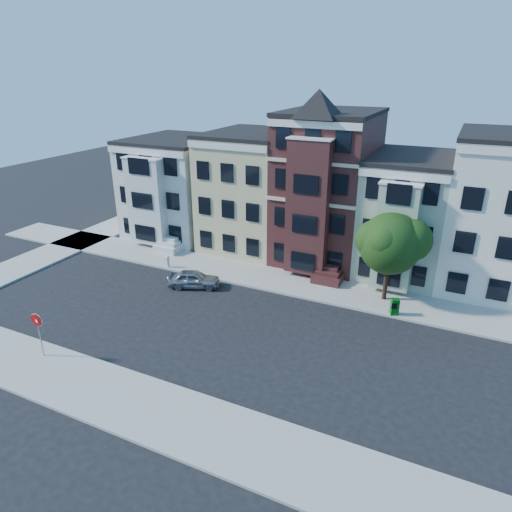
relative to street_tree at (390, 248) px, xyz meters
The scene contains 14 objects.
ground 11.24m from the street_tree, 127.81° to the right, with size 120.00×120.00×0.00m, color black.
far_sidewalk 7.56m from the street_tree, behind, with size 60.00×4.00×0.15m, color #9E9B93.
near_sidewalk 17.95m from the street_tree, 111.54° to the right, with size 60.00×4.00×0.15m, color #9E9B93.
cross_sidewalk 29.88m from the street_tree, 163.75° to the right, with size 4.00×60.00×0.15m, color #9E9B93.
house_white 22.32m from the street_tree, 163.83° to the left, with size 8.00×9.00×9.00m, color silver.
house_yellow 14.83m from the street_tree, 155.16° to the left, with size 7.00×9.00×10.00m, color #CBBC83.
house_brown 9.15m from the street_tree, 135.97° to the left, with size 7.00×9.00×12.00m, color #411C1A.
house_green 6.23m from the street_tree, 89.34° to the left, with size 6.00×9.00×9.00m, color #97A58C.
house_cream 9.53m from the street_tree, 41.32° to the left, with size 8.00×9.00×11.00m, color silver.
street_tree is the anchor object (origin of this frame).
parked_car 14.35m from the street_tree, 163.59° to the right, with size 1.56×3.88×1.32m, color #9A9BA0.
newspaper_box 4.00m from the street_tree, 62.33° to the right, with size 0.51×0.45×1.13m, color #0B5C12.
fire_hydrant 17.59m from the street_tree, behind, with size 0.27×0.27×0.78m, color beige.
stop_sign 22.44m from the street_tree, 136.59° to the right, with size 0.85×0.12×3.08m, color #AC0B0B, non-canonical shape.
Camera 1 is at (10.56, -21.62, 15.37)m, focal length 32.00 mm.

